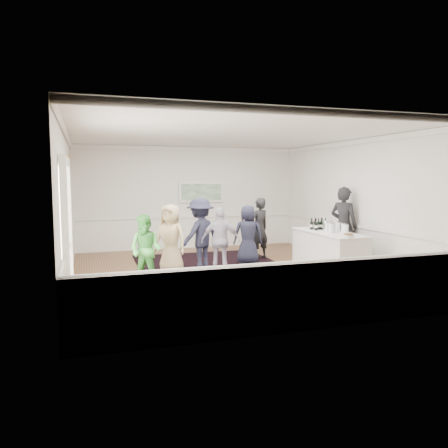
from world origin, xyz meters
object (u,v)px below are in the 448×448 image
object	(u,v)px
guest_dark_b	(259,228)
nut_bowl	(348,235)
guest_dark_a	(200,234)
ice_bucket	(327,226)
bartender	(344,226)
serving_table	(329,251)
guest_green	(146,250)
guest_tan	(170,240)
guest_lilac	(221,241)
guest_navy	(248,235)

from	to	relation	value
guest_dark_b	nut_bowl	bearing A→B (deg)	90.01
guest_dark_a	nut_bowl	bearing A→B (deg)	119.41
ice_bucket	nut_bowl	world-z (taller)	ice_bucket
bartender	ice_bucket	size ratio (longest dim) A/B	7.68
serving_table	nut_bowl	xyz separation A→B (m)	(-0.09, -0.94, 0.50)
guest_green	ice_bucket	distance (m)	4.48
guest_dark_b	guest_tan	bearing A→B (deg)	5.09
guest_lilac	nut_bowl	bearing A→B (deg)	171.37
ice_bucket	nut_bowl	xyz separation A→B (m)	(-0.14, -1.11, -0.08)
guest_lilac	ice_bucket	bearing A→B (deg)	-165.51
serving_table	ice_bucket	bearing A→B (deg)	74.29
nut_bowl	guest_navy	bearing A→B (deg)	124.85
serving_table	ice_bucket	distance (m)	0.60
serving_table	nut_bowl	size ratio (longest dim) A/B	9.34
bartender	guest_dark_a	distance (m)	3.75
serving_table	guest_lilac	distance (m)	2.66
guest_green	guest_lilac	world-z (taller)	guest_lilac
guest_green	guest_lilac	bearing A→B (deg)	52.77
guest_green	guest_navy	distance (m)	3.12
guest_tan	guest_dark_b	world-z (taller)	guest_dark_b
guest_dark_b	ice_bucket	xyz separation A→B (m)	(1.10, -1.68, 0.20)
ice_bucket	guest_green	bearing A→B (deg)	-175.98
serving_table	guest_dark_b	bearing A→B (deg)	119.57
guest_tan	guest_navy	distance (m)	2.21
guest_lilac	guest_dark_b	bearing A→B (deg)	-117.49
serving_table	nut_bowl	distance (m)	1.07
bartender	nut_bowl	size ratio (longest dim) A/B	8.15
bartender	guest_green	xyz separation A→B (m)	(-5.17, -0.69, -0.27)
bartender	guest_navy	xyz separation A→B (m)	(-2.37, 0.70, -0.23)
guest_dark_a	guest_lilac	bearing A→B (deg)	99.40
guest_navy	guest_green	bearing A→B (deg)	43.26
ice_bucket	guest_lilac	bearing A→B (deg)	174.87
guest_tan	guest_lilac	xyz separation A→B (m)	(1.13, -0.24, -0.04)
guest_tan	nut_bowl	world-z (taller)	guest_tan
nut_bowl	bartender	bearing A→B (deg)	60.45
serving_table	nut_bowl	world-z (taller)	nut_bowl
serving_table	nut_bowl	bearing A→B (deg)	-95.39
guest_green	nut_bowl	size ratio (longest dim) A/B	5.98
guest_tan	ice_bucket	bearing A→B (deg)	34.07
guest_green	guest_dark_a	xyz separation A→B (m)	(1.44, 1.03, 0.14)
guest_lilac	guest_dark_b	distance (m)	2.12
guest_tan	bartender	bearing A→B (deg)	39.93
bartender	guest_lilac	size ratio (longest dim) A/B	1.29
guest_dark_a	ice_bucket	size ratio (longest dim) A/B	6.72
guest_tan	ice_bucket	size ratio (longest dim) A/B	6.26
guest_green	guest_dark_a	world-z (taller)	guest_dark_a
guest_navy	bartender	bearing A→B (deg)	-179.59
guest_dark_a	ice_bucket	world-z (taller)	guest_dark_a
guest_tan	guest_green	size ratio (longest dim) A/B	1.11
guest_green	serving_table	bearing A→B (deg)	37.56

